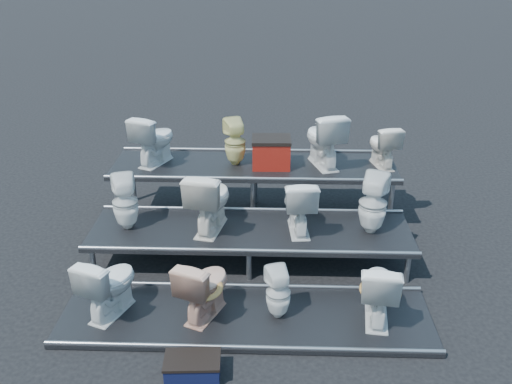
{
  "coord_description": "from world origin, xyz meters",
  "views": [
    {
      "loc": [
        0.3,
        -6.59,
        4.04
      ],
      "look_at": [
        0.07,
        0.1,
        0.95
      ],
      "focal_mm": 40.0,
      "sensor_mm": 36.0,
      "label": 1
    }
  ],
  "objects_px": {
    "toilet_1": "(204,286)",
    "toilet_10": "(324,139)",
    "toilet_6": "(299,204)",
    "toilet_11": "(383,145)",
    "toilet_0": "(109,284)",
    "toilet_7": "(373,204)",
    "toilet_4": "(125,202)",
    "toilet_3": "(378,289)",
    "toilet_5": "(210,200)",
    "toilet_2": "(278,293)",
    "step_stool": "(193,369)",
    "red_crate": "(271,154)",
    "toilet_9": "(235,142)",
    "toilet_8": "(154,139)"
  },
  "relations": [
    {
      "from": "toilet_5",
      "to": "toilet_8",
      "type": "distance_m",
      "value": 1.65
    },
    {
      "from": "toilet_1",
      "to": "toilet_6",
      "type": "xyz_separation_m",
      "value": [
        1.08,
        1.3,
        0.4
      ]
    },
    {
      "from": "toilet_11",
      "to": "toilet_0",
      "type": "bearing_deg",
      "value": 24.13
    },
    {
      "from": "toilet_4",
      "to": "red_crate",
      "type": "xyz_separation_m",
      "value": [
        1.88,
        1.23,
        0.23
      ]
    },
    {
      "from": "toilet_2",
      "to": "toilet_8",
      "type": "bearing_deg",
      "value": -72.59
    },
    {
      "from": "toilet_8",
      "to": "toilet_1",
      "type": "bearing_deg",
      "value": 135.15
    },
    {
      "from": "toilet_1",
      "to": "red_crate",
      "type": "height_order",
      "value": "red_crate"
    },
    {
      "from": "toilet_2",
      "to": "step_stool",
      "type": "xyz_separation_m",
      "value": [
        -0.84,
        -0.93,
        -0.27
      ]
    },
    {
      "from": "toilet_1",
      "to": "toilet_10",
      "type": "relative_size",
      "value": 0.9
    },
    {
      "from": "toilet_11",
      "to": "toilet_7",
      "type": "bearing_deg",
      "value": 63.26
    },
    {
      "from": "toilet_4",
      "to": "toilet_11",
      "type": "xyz_separation_m",
      "value": [
        3.51,
        1.3,
        0.35
      ]
    },
    {
      "from": "toilet_4",
      "to": "toilet_7",
      "type": "bearing_deg",
      "value": 162.06
    },
    {
      "from": "toilet_5",
      "to": "toilet_7",
      "type": "distance_m",
      "value": 2.1
    },
    {
      "from": "toilet_5",
      "to": "red_crate",
      "type": "distance_m",
      "value": 1.46
    },
    {
      "from": "toilet_11",
      "to": "red_crate",
      "type": "relative_size",
      "value": 1.18
    },
    {
      "from": "toilet_1",
      "to": "toilet_4",
      "type": "relative_size",
      "value": 1.02
    },
    {
      "from": "toilet_0",
      "to": "toilet_10",
      "type": "xyz_separation_m",
      "value": [
        2.54,
        2.6,
        0.83
      ]
    },
    {
      "from": "toilet_5",
      "to": "step_stool",
      "type": "height_order",
      "value": "toilet_5"
    },
    {
      "from": "toilet_0",
      "to": "toilet_9",
      "type": "xyz_separation_m",
      "value": [
        1.25,
        2.6,
        0.77
      ]
    },
    {
      "from": "toilet_7",
      "to": "toilet_4",
      "type": "bearing_deg",
      "value": 21.75
    },
    {
      "from": "toilet_5",
      "to": "red_crate",
      "type": "relative_size",
      "value": 1.55
    },
    {
      "from": "toilet_8",
      "to": "toilet_10",
      "type": "bearing_deg",
      "value": -156.2
    },
    {
      "from": "toilet_11",
      "to": "toilet_2",
      "type": "bearing_deg",
      "value": 46.54
    },
    {
      "from": "toilet_3",
      "to": "toilet_5",
      "type": "distance_m",
      "value": 2.42
    },
    {
      "from": "toilet_7",
      "to": "toilet_3",
      "type": "bearing_deg",
      "value": 107.3
    },
    {
      "from": "toilet_6",
      "to": "toilet_11",
      "type": "xyz_separation_m",
      "value": [
        1.26,
        1.3,
        0.35
      ]
    },
    {
      "from": "toilet_8",
      "to": "toilet_10",
      "type": "distance_m",
      "value": 2.49
    },
    {
      "from": "toilet_9",
      "to": "toilet_5",
      "type": "bearing_deg",
      "value": 58.91
    },
    {
      "from": "toilet_0",
      "to": "toilet_11",
      "type": "relative_size",
      "value": 1.18
    },
    {
      "from": "toilet_8",
      "to": "toilet_5",
      "type": "bearing_deg",
      "value": 149.94
    },
    {
      "from": "toilet_0",
      "to": "toilet_5",
      "type": "bearing_deg",
      "value": -105.93
    },
    {
      "from": "toilet_4",
      "to": "toilet_3",
      "type": "bearing_deg",
      "value": 139.28
    },
    {
      "from": "toilet_10",
      "to": "toilet_11",
      "type": "height_order",
      "value": "toilet_10"
    },
    {
      "from": "toilet_2",
      "to": "step_stool",
      "type": "distance_m",
      "value": 1.29
    },
    {
      "from": "toilet_2",
      "to": "toilet_0",
      "type": "bearing_deg",
      "value": -17.89
    },
    {
      "from": "toilet_11",
      "to": "toilet_9",
      "type": "bearing_deg",
      "value": -13.17
    },
    {
      "from": "toilet_8",
      "to": "red_crate",
      "type": "height_order",
      "value": "toilet_8"
    },
    {
      "from": "toilet_4",
      "to": "toilet_10",
      "type": "height_order",
      "value": "toilet_10"
    },
    {
      "from": "toilet_2",
      "to": "toilet_4",
      "type": "bearing_deg",
      "value": -51.01
    },
    {
      "from": "toilet_1",
      "to": "toilet_3",
      "type": "height_order",
      "value": "toilet_3"
    },
    {
      "from": "toilet_1",
      "to": "toilet_4",
      "type": "distance_m",
      "value": 1.79
    },
    {
      "from": "toilet_1",
      "to": "toilet_11",
      "type": "relative_size",
      "value": 1.16
    },
    {
      "from": "step_stool",
      "to": "toilet_0",
      "type": "bearing_deg",
      "value": 134.94
    },
    {
      "from": "toilet_6",
      "to": "toilet_11",
      "type": "bearing_deg",
      "value": -138.9
    },
    {
      "from": "toilet_9",
      "to": "step_stool",
      "type": "xyz_separation_m",
      "value": [
        -0.2,
        -3.53,
        -1.11
      ]
    },
    {
      "from": "toilet_0",
      "to": "toilet_6",
      "type": "height_order",
      "value": "toilet_6"
    },
    {
      "from": "toilet_5",
      "to": "toilet_10",
      "type": "bearing_deg",
      "value": -128.25
    },
    {
      "from": "toilet_10",
      "to": "toilet_11",
      "type": "xyz_separation_m",
      "value": [
        0.87,
        0.0,
        -0.09
      ]
    },
    {
      "from": "toilet_0",
      "to": "toilet_6",
      "type": "xyz_separation_m",
      "value": [
        2.15,
        1.3,
        0.4
      ]
    },
    {
      "from": "step_stool",
      "to": "toilet_4",
      "type": "bearing_deg",
      "value": 113.8
    }
  ]
}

